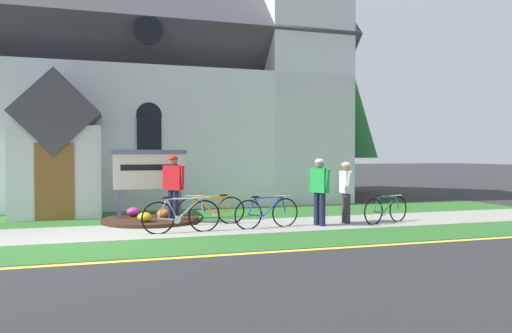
{
  "coord_description": "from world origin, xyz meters",
  "views": [
    {
      "loc": [
        0.56,
        -9.95,
        1.79
      ],
      "look_at": [
        4.41,
        2.84,
        1.46
      ],
      "focal_mm": 33.58,
      "sensor_mm": 36.0,
      "label": 1
    }
  ],
  "objects_px": {
    "bicycle_red": "(211,210)",
    "bicycle_yellow": "(181,216)",
    "bicycle_blue": "(386,209)",
    "cyclist_in_yellow_jersey": "(173,183)",
    "roadside_conifer": "(343,98)",
    "bicycle_white": "(267,212)",
    "cyclist_in_red_jersey": "(346,188)",
    "church_sign": "(150,173)",
    "cyclist_in_orange_jersey": "(320,186)"
  },
  "relations": [
    {
      "from": "bicycle_blue",
      "to": "cyclist_in_yellow_jersey",
      "type": "height_order",
      "value": "cyclist_in_yellow_jersey"
    },
    {
      "from": "bicycle_white",
      "to": "cyclist_in_orange_jersey",
      "type": "xyz_separation_m",
      "value": [
        1.37,
        -0.07,
        0.62
      ]
    },
    {
      "from": "cyclist_in_red_jersey",
      "to": "roadside_conifer",
      "type": "xyz_separation_m",
      "value": [
        4.59,
        9.15,
        3.51
      ]
    },
    {
      "from": "bicycle_red",
      "to": "roadside_conifer",
      "type": "xyz_separation_m",
      "value": [
        8.0,
        8.38,
        4.06
      ]
    },
    {
      "from": "roadside_conifer",
      "to": "cyclist_in_red_jersey",
      "type": "bearing_deg",
      "value": -116.64
    },
    {
      "from": "bicycle_yellow",
      "to": "bicycle_blue",
      "type": "bearing_deg",
      "value": 0.38
    },
    {
      "from": "church_sign",
      "to": "cyclist_in_yellow_jersey",
      "type": "bearing_deg",
      "value": -58.02
    },
    {
      "from": "cyclist_in_yellow_jersey",
      "to": "cyclist_in_red_jersey",
      "type": "bearing_deg",
      "value": -16.01
    },
    {
      "from": "roadside_conifer",
      "to": "bicycle_blue",
      "type": "bearing_deg",
      "value": -110.78
    },
    {
      "from": "bicycle_blue",
      "to": "cyclist_in_red_jersey",
      "type": "xyz_separation_m",
      "value": [
        -1.02,
        0.25,
        0.56
      ]
    },
    {
      "from": "church_sign",
      "to": "cyclist_in_red_jersey",
      "type": "bearing_deg",
      "value": -23.38
    },
    {
      "from": "bicycle_yellow",
      "to": "cyclist_in_yellow_jersey",
      "type": "distance_m",
      "value": 1.66
    },
    {
      "from": "bicycle_white",
      "to": "bicycle_blue",
      "type": "relative_size",
      "value": 1.08
    },
    {
      "from": "church_sign",
      "to": "bicycle_white",
      "type": "relative_size",
      "value": 1.18
    },
    {
      "from": "bicycle_red",
      "to": "bicycle_yellow",
      "type": "distance_m",
      "value": 1.4
    },
    {
      "from": "roadside_conifer",
      "to": "church_sign",
      "type": "bearing_deg",
      "value": -143.23
    },
    {
      "from": "bicycle_white",
      "to": "cyclist_in_yellow_jersey",
      "type": "distance_m",
      "value": 2.6
    },
    {
      "from": "cyclist_in_red_jersey",
      "to": "cyclist_in_yellow_jersey",
      "type": "xyz_separation_m",
      "value": [
        -4.31,
        1.24,
        0.12
      ]
    },
    {
      "from": "bicycle_blue",
      "to": "roadside_conifer",
      "type": "relative_size",
      "value": 0.22
    },
    {
      "from": "cyclist_in_yellow_jersey",
      "to": "roadside_conifer",
      "type": "bearing_deg",
      "value": 41.63
    },
    {
      "from": "church_sign",
      "to": "cyclist_in_red_jersey",
      "type": "height_order",
      "value": "church_sign"
    },
    {
      "from": "church_sign",
      "to": "bicycle_blue",
      "type": "bearing_deg",
      "value": -21.83
    },
    {
      "from": "cyclist_in_red_jersey",
      "to": "cyclist_in_yellow_jersey",
      "type": "relative_size",
      "value": 0.9
    },
    {
      "from": "bicycle_yellow",
      "to": "cyclist_in_yellow_jersey",
      "type": "xyz_separation_m",
      "value": [
        0.01,
        1.53,
        0.66
      ]
    },
    {
      "from": "bicycle_white",
      "to": "church_sign",
      "type": "bearing_deg",
      "value": 139.39
    },
    {
      "from": "bicycle_red",
      "to": "bicycle_blue",
      "type": "relative_size",
      "value": 1.1
    },
    {
      "from": "bicycle_blue",
      "to": "bicycle_red",
      "type": "bearing_deg",
      "value": 167.0
    },
    {
      "from": "bicycle_white",
      "to": "bicycle_red",
      "type": "bearing_deg",
      "value": 142.12
    },
    {
      "from": "cyclist_in_red_jersey",
      "to": "bicycle_red",
      "type": "bearing_deg",
      "value": 167.3
    },
    {
      "from": "bicycle_blue",
      "to": "roadside_conifer",
      "type": "distance_m",
      "value": 10.85
    },
    {
      "from": "cyclist_in_red_jersey",
      "to": "bicycle_white",
      "type": "bearing_deg",
      "value": -176.0
    },
    {
      "from": "bicycle_white",
      "to": "cyclist_in_red_jersey",
      "type": "xyz_separation_m",
      "value": [
        2.22,
        0.16,
        0.54
      ]
    },
    {
      "from": "bicycle_yellow",
      "to": "cyclist_in_orange_jersey",
      "type": "bearing_deg",
      "value": 1.13
    },
    {
      "from": "bicycle_white",
      "to": "cyclist_in_orange_jersey",
      "type": "height_order",
      "value": "cyclist_in_orange_jersey"
    },
    {
      "from": "bicycle_white",
      "to": "bicycle_blue",
      "type": "xyz_separation_m",
      "value": [
        3.24,
        -0.1,
        -0.02
      ]
    },
    {
      "from": "cyclist_in_orange_jersey",
      "to": "roadside_conifer",
      "type": "xyz_separation_m",
      "value": [
        5.44,
        9.37,
        3.44
      ]
    },
    {
      "from": "cyclist_in_red_jersey",
      "to": "roadside_conifer",
      "type": "height_order",
      "value": "roadside_conifer"
    },
    {
      "from": "church_sign",
      "to": "bicycle_white",
      "type": "distance_m",
      "value": 3.58
    },
    {
      "from": "church_sign",
      "to": "bicycle_white",
      "type": "bearing_deg",
      "value": -40.61
    },
    {
      "from": "bicycle_red",
      "to": "roadside_conifer",
      "type": "height_order",
      "value": "roadside_conifer"
    },
    {
      "from": "bicycle_yellow",
      "to": "bicycle_white",
      "type": "xyz_separation_m",
      "value": [
        2.1,
        0.13,
        -0.01
      ]
    },
    {
      "from": "bicycle_yellow",
      "to": "cyclist_in_yellow_jersey",
      "type": "height_order",
      "value": "cyclist_in_yellow_jersey"
    },
    {
      "from": "bicycle_white",
      "to": "cyclist_in_orange_jersey",
      "type": "relative_size",
      "value": 1.02
    },
    {
      "from": "cyclist_in_yellow_jersey",
      "to": "cyclist_in_orange_jersey",
      "type": "bearing_deg",
      "value": -22.86
    },
    {
      "from": "cyclist_in_red_jersey",
      "to": "roadside_conifer",
      "type": "distance_m",
      "value": 10.82
    },
    {
      "from": "bicycle_red",
      "to": "bicycle_blue",
      "type": "height_order",
      "value": "bicycle_red"
    },
    {
      "from": "roadside_conifer",
      "to": "cyclist_in_yellow_jersey",
      "type": "bearing_deg",
      "value": -138.37
    },
    {
      "from": "cyclist_in_red_jersey",
      "to": "cyclist_in_yellow_jersey",
      "type": "bearing_deg",
      "value": 163.99
    },
    {
      "from": "bicycle_white",
      "to": "cyclist_in_red_jersey",
      "type": "relative_size",
      "value": 1.08
    },
    {
      "from": "cyclist_in_yellow_jersey",
      "to": "bicycle_blue",
      "type": "bearing_deg",
      "value": -15.63
    }
  ]
}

